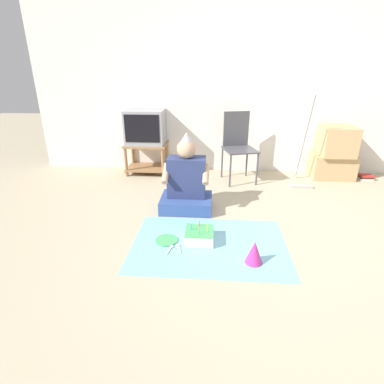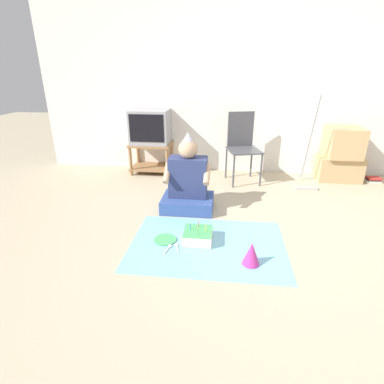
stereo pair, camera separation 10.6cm
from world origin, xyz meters
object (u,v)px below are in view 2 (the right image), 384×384
Objects in this scene: party_hat_blue at (251,253)px; paper_plate at (165,239)px; dust_mop at (308,162)px; person_seated at (188,184)px; tv at (150,127)px; folding_chair at (242,143)px; book_pile at (373,180)px; birthday_cake at (198,236)px; cardboard_box_stack at (341,155)px.

party_hat_blue reaches higher than paper_plate.
dust_mop is 1.67m from person_seated.
folding_chair is at bearing -7.92° from tv.
folding_chair is (1.30, -0.18, -0.16)m from tv.
party_hat_blue is 0.94× the size of paper_plate.
paper_plate is at bearing -73.05° from tv.
person_seated is (-2.41, -1.10, 0.25)m from book_pile.
party_hat_blue is at bearing -32.98° from birthday_cake.
tv reaches higher than book_pile.
dust_mop is 2.00m from birthday_cake.
tv is at bearing 121.43° from party_hat_blue.
person_seated is (-0.61, -1.00, -0.24)m from folding_chair.
birthday_cake is at bearing 4.68° from paper_plate.
tv reaches higher than cardboard_box_stack.
book_pile is (0.97, 0.27, -0.31)m from dust_mop.
cardboard_box_stack is (2.64, -0.04, -0.32)m from tv.
folding_chair is 0.78× the size of dust_mop.
birthday_cake is at bearing -75.47° from person_seated.
folding_chair is at bearing 168.57° from dust_mop.
folding_chair reaches higher than tv.
birthday_cake is at bearing -141.29° from book_pile.
tv is 1.43m from person_seated.
cardboard_box_stack is 0.86× the size of person_seated.
birthday_cake is (0.87, -1.87, -0.62)m from tv.
dust_mop reaches higher than person_seated.
tv is at bearing 178.52° from book_pile.
party_hat_blue is (0.02, -1.98, -0.42)m from folding_chair.
person_seated is at bearing -150.08° from dust_mop.
party_hat_blue is at bearing -57.33° from person_seated.
dust_mop is 5.87× the size of paper_plate.
folding_chair is at bearing 58.78° from person_seated.
paper_plate is (-0.12, -0.71, -0.27)m from person_seated.
folding_chair reaches higher than party_hat_blue.
cardboard_box_stack is at bearing 41.99° from paper_plate.
dust_mop is 1.40× the size of person_seated.
dust_mop is 2.22m from paper_plate.
person_seated is 0.75m from birthday_cake.
dust_mop reaches higher than folding_chair.
birthday_cake is (-2.23, -1.79, 0.02)m from book_pile.
paper_plate is at bearing -99.18° from person_seated.
paper_plate is (-2.53, -1.81, -0.02)m from book_pile.
cardboard_box_stack is at bearing 58.16° from party_hat_blue.
person_seated is at bearing 104.53° from birthday_cake.
party_hat_blue reaches higher than birthday_cake.
person_seated reaches higher than party_hat_blue.
dust_mop is (2.14, -0.35, -0.34)m from tv.
person_seated is at bearing 122.67° from party_hat_blue.
folding_chair reaches higher than paper_plate.
person_seated is at bearing -155.46° from book_pile.
folding_chair is 0.87m from dust_mop.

